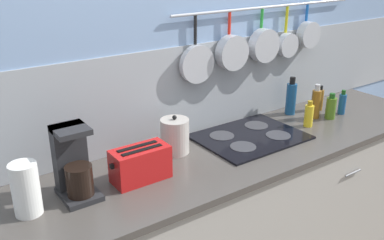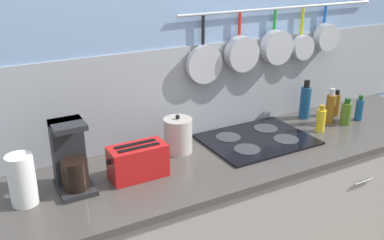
% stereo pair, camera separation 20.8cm
% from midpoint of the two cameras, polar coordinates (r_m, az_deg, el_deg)
% --- Properties ---
extents(wall_back, '(7.20, 0.15, 2.60)m').
position_cam_midpoint_polar(wall_back, '(2.40, -5.49, 5.45)').
color(wall_back, '#84A3CC').
rests_on(wall_back, ground_plane).
extents(cabinet_base, '(3.30, 0.64, 0.90)m').
position_cam_midpoint_polar(cabinet_base, '(2.49, -0.49, -15.32)').
color(cabinet_base, '#B7B2A8').
rests_on(cabinet_base, ground_plane).
extents(countertop, '(3.34, 0.66, 0.03)m').
position_cam_midpoint_polar(countertop, '(2.24, -0.53, -5.72)').
color(countertop, '#4C4742').
rests_on(countertop, cabinet_base).
extents(paper_towel_roll, '(0.11, 0.11, 0.23)m').
position_cam_midpoint_polar(paper_towel_roll, '(1.91, -24.27, -8.49)').
color(paper_towel_roll, white).
rests_on(paper_towel_roll, countertop).
extents(coffee_maker, '(0.16, 0.20, 0.32)m').
position_cam_midpoint_polar(coffee_maker, '(1.97, -18.43, -5.99)').
color(coffee_maker, '#262628').
rests_on(coffee_maker, countertop).
extents(toaster, '(0.29, 0.13, 0.17)m').
position_cam_midpoint_polar(toaster, '(2.04, -9.83, -5.88)').
color(toaster, red).
rests_on(toaster, countertop).
extents(kettle, '(0.15, 0.15, 0.21)m').
position_cam_midpoint_polar(kettle, '(2.28, -4.92, -2.18)').
color(kettle, beige).
rests_on(kettle, countertop).
extents(cooktop, '(0.60, 0.46, 0.01)m').
position_cam_midpoint_polar(cooktop, '(2.50, 5.39, -2.25)').
color(cooktop, black).
rests_on(cooktop, countertop).
extents(bottle_hot_sauce, '(0.05, 0.05, 0.16)m').
position_cam_midpoint_polar(bottle_hot_sauce, '(2.69, 13.21, 0.59)').
color(bottle_hot_sauce, yellow).
rests_on(bottle_hot_sauce, countertop).
extents(bottle_cooking_wine, '(0.07, 0.07, 0.25)m').
position_cam_midpoint_polar(bottle_cooking_wine, '(2.87, 11.07, 2.88)').
color(bottle_cooking_wine, navy).
rests_on(bottle_cooking_wine, countertop).
extents(bottle_vinegar, '(0.06, 0.06, 0.23)m').
position_cam_midpoint_polar(bottle_vinegar, '(2.83, 14.19, 2.14)').
color(bottle_vinegar, '#8C5919').
rests_on(bottle_vinegar, countertop).
extents(bottle_sesame_oil, '(0.06, 0.06, 0.17)m').
position_cam_midpoint_polar(bottle_sesame_oil, '(2.86, 16.08, 1.58)').
color(bottle_sesame_oil, '#4C721E').
rests_on(bottle_sesame_oil, countertop).
extents(bottle_olive_oil, '(0.05, 0.05, 0.17)m').
position_cam_midpoint_polar(bottle_olive_oil, '(3.00, 14.75, 2.66)').
color(bottle_olive_oil, '#8C5919').
rests_on(bottle_olive_oil, countertop).
extents(bottle_dish_soap, '(0.05, 0.05, 0.16)m').
position_cam_midpoint_polar(bottle_dish_soap, '(2.97, 17.53, 2.09)').
color(bottle_dish_soap, navy).
rests_on(bottle_dish_soap, countertop).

